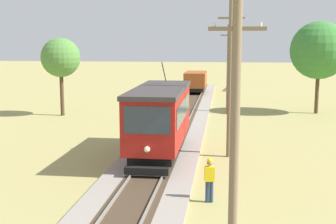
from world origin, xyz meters
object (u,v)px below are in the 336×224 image
object	(u,v)px
red_tram	(160,118)
utility_pole_near_tram	(235,139)
utility_pole_mid	(230,78)
utility_pole_far	(228,68)
track_worker	(210,178)
tree_left_near	(61,58)
tree_right_near	(319,50)
gravel_pile	(231,86)
freight_car	(196,81)

from	to	relation	value
red_tram	utility_pole_near_tram	world-z (taller)	utility_pole_near_tram
utility_pole_mid	utility_pole_far	distance (m)	14.84
utility_pole_far	track_worker	distance (m)	22.20
red_tram	tree_left_near	bearing A→B (deg)	128.73
track_worker	tree_right_near	size ratio (longest dim) A/B	0.23
red_tram	utility_pole_near_tram	bearing A→B (deg)	-73.21
tree_left_near	tree_right_near	bearing A→B (deg)	10.16
gravel_pile	track_worker	xyz separation A→B (m)	(-1.36, -39.50, 0.40)
utility_pole_mid	gravel_pile	size ratio (longest dim) A/B	3.64
tree_right_near	utility_pole_far	bearing A→B (deg)	-172.95
utility_pole_near_tram	tree_left_near	world-z (taller)	utility_pole_near_tram
tree_right_near	utility_pole_mid	bearing A→B (deg)	-115.93
utility_pole_mid	tree_right_near	distance (m)	17.58
red_tram	utility_pole_mid	bearing A→B (deg)	11.53
freight_car	tree_left_near	bearing A→B (deg)	-121.64
utility_pole_near_tram	track_worker	world-z (taller)	utility_pole_near_tram
track_worker	tree_left_near	world-z (taller)	tree_left_near
utility_pole_mid	tree_right_near	size ratio (longest dim) A/B	1.07
utility_pole_mid	track_worker	size ratio (longest dim) A/B	4.73
red_tram	utility_pole_far	size ratio (longest dim) A/B	1.12
utility_pole_near_tram	tree_right_near	distance (m)	29.71
red_tram	utility_pole_far	distance (m)	16.09
utility_pole_mid	tree_right_near	xyz separation A→B (m)	(7.67, 15.78, 1.12)
utility_pole_near_tram	utility_pole_far	bearing A→B (deg)	90.00
utility_pole_near_tram	tree_right_near	world-z (taller)	tree_right_near
tree_left_near	tree_right_near	world-z (taller)	tree_right_near
utility_pole_mid	track_worker	bearing A→B (deg)	-96.25
utility_pole_near_tram	track_worker	xyz separation A→B (m)	(-0.79, 5.72, -2.83)
red_tram	tree_left_near	distance (m)	16.46
gravel_pile	track_worker	world-z (taller)	track_worker
gravel_pile	tree_left_near	distance (m)	25.34
utility_pole_far	tree_right_near	bearing A→B (deg)	7.05
utility_pole_mid	gravel_pile	world-z (taller)	utility_pole_mid
track_worker	tree_right_near	distance (m)	24.85
tree_right_near	utility_pole_near_tram	bearing A→B (deg)	-104.99
utility_pole_mid	tree_left_near	bearing A→B (deg)	139.21
track_worker	tree_left_near	distance (m)	23.44
red_tram	tree_left_near	size ratio (longest dim) A/B	1.31
utility_pole_near_tram	tree_left_near	xyz separation A→B (m)	(-13.82, 24.81, 1.03)
utility_pole_far	tree_left_near	size ratio (longest dim) A/B	1.17
gravel_pile	tree_right_near	distance (m)	18.65
red_tram	utility_pole_mid	xyz separation A→B (m)	(3.66, 0.75, 2.12)
gravel_pile	tree_left_near	bearing A→B (deg)	-125.21
utility_pole_mid	gravel_pile	distance (m)	32.55
tree_right_near	gravel_pile	bearing A→B (deg)	113.20
utility_pole_mid	utility_pole_far	bearing A→B (deg)	90.00
utility_pole_near_tram	tree_right_near	xyz separation A→B (m)	(7.67, 28.66, 1.62)
freight_car	utility_pole_near_tram	size ratio (longest dim) A/B	0.70
utility_pole_mid	tree_left_near	xyz separation A→B (m)	(-13.82, 11.93, 0.53)
red_tram	utility_pole_near_tram	distance (m)	12.78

